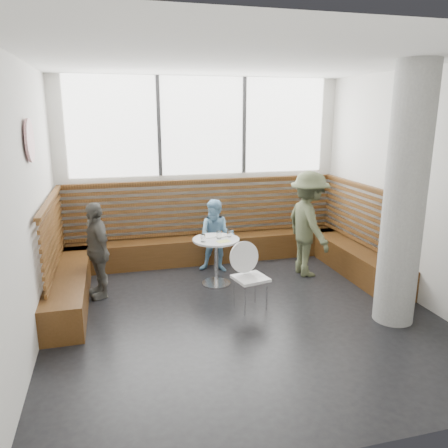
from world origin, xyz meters
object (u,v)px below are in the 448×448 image
object	(u,v)px
child_back	(216,236)
concrete_column	(405,198)
cafe_table	(216,252)
child_left	(97,250)
cafe_chair	(249,270)
adult_man	(308,224)

from	to	relation	value
child_back	concrete_column	bearing A→B (deg)	-31.34
cafe_table	child_left	xyz separation A→B (m)	(-1.76, 0.00, 0.17)
cafe_chair	child_back	bearing A→B (deg)	80.99
adult_man	child_left	xyz separation A→B (m)	(-3.31, -0.04, -0.16)
adult_man	cafe_table	bearing A→B (deg)	89.37
cafe_chair	child_left	size ratio (longest dim) A/B	0.65
cafe_chair	child_back	size ratio (longest dim) A/B	0.75
cafe_table	adult_man	bearing A→B (deg)	1.74
concrete_column	child_left	size ratio (longest dim) A/B	2.29
concrete_column	cafe_table	size ratio (longest dim) A/B	4.34
cafe_chair	child_back	world-z (taller)	child_back
cafe_table	adult_man	xyz separation A→B (m)	(1.55, 0.05, 0.33)
child_left	child_back	bearing A→B (deg)	87.73
concrete_column	child_back	world-z (taller)	concrete_column
child_back	child_left	xyz separation A→B (m)	(-1.90, -0.57, 0.09)
cafe_chair	child_back	xyz separation A→B (m)	(-0.09, 1.49, 0.08)
child_back	child_left	bearing A→B (deg)	-142.61
cafe_table	cafe_chair	xyz separation A→B (m)	(0.24, -0.92, 0.01)
cafe_table	adult_man	distance (m)	1.59
cafe_chair	concrete_column	bearing A→B (deg)	-38.39
cafe_chair	child_left	world-z (taller)	child_left
cafe_table	child_left	bearing A→B (deg)	179.92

